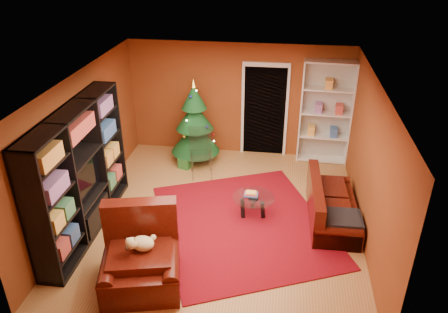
# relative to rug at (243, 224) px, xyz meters

# --- Properties ---
(floor) EXTENTS (5.00, 5.50, 0.05)m
(floor) POSITION_rel_rug_xyz_m (-0.43, 0.19, -0.03)
(floor) COLOR #A06C39
(floor) RESTS_ON ground
(ceiling) EXTENTS (5.00, 5.50, 0.05)m
(ceiling) POSITION_rel_rug_xyz_m (-0.43, 0.19, 2.62)
(ceiling) COLOR silver
(ceiling) RESTS_ON wall_back
(wall_back) EXTENTS (5.00, 0.05, 2.60)m
(wall_back) POSITION_rel_rug_xyz_m (-0.43, 2.96, 1.29)
(wall_back) COLOR brown
(wall_back) RESTS_ON ground
(wall_left) EXTENTS (0.05, 5.50, 2.60)m
(wall_left) POSITION_rel_rug_xyz_m (-2.96, 0.19, 1.29)
(wall_left) COLOR brown
(wall_left) RESTS_ON ground
(wall_right) EXTENTS (0.05, 5.50, 2.60)m
(wall_right) POSITION_rel_rug_xyz_m (2.09, 0.19, 1.29)
(wall_right) COLOR brown
(wall_right) RESTS_ON ground
(doorway) EXTENTS (1.06, 0.60, 2.16)m
(doorway) POSITION_rel_rug_xyz_m (0.17, 2.92, 1.04)
(doorway) COLOR black
(doorway) RESTS_ON floor
(rug) EXTENTS (3.91, 4.16, 0.02)m
(rug) POSITION_rel_rug_xyz_m (0.00, 0.00, 0.00)
(rug) COLOR maroon
(rug) RESTS_ON floor
(media_unit) EXTENTS (0.48, 2.94, 2.25)m
(media_unit) POSITION_rel_rug_xyz_m (-2.71, -0.49, 1.11)
(media_unit) COLOR black
(media_unit) RESTS_ON floor
(christmas_tree) EXTENTS (1.45, 1.45, 1.95)m
(christmas_tree) POSITION_rel_rug_xyz_m (-1.34, 2.34, 0.94)
(christmas_tree) COLOR #0E3E19
(christmas_tree) RESTS_ON floor
(gift_box_green) EXTENTS (0.32, 0.32, 0.25)m
(gift_box_green) POSITION_rel_rug_xyz_m (-1.50, 1.95, 0.12)
(gift_box_green) COLOR #267A30
(gift_box_green) RESTS_ON floor
(gift_box_red) EXTENTS (0.27, 0.27, 0.21)m
(gift_box_red) POSITION_rel_rug_xyz_m (-1.60, 2.78, 0.10)
(gift_box_red) COLOR maroon
(gift_box_red) RESTS_ON floor
(white_bookshelf) EXTENTS (1.12, 0.45, 2.38)m
(white_bookshelf) POSITION_rel_rug_xyz_m (1.52, 2.76, 1.15)
(white_bookshelf) COLOR white
(white_bookshelf) RESTS_ON floor
(armchair) EXTENTS (1.48, 1.48, 0.95)m
(armchair) POSITION_rel_rug_xyz_m (-1.34, -1.70, 0.47)
(armchair) COLOR #370C07
(armchair) RESTS_ON rug
(dog) EXTENTS (0.46, 0.39, 0.31)m
(dog) POSITION_rel_rug_xyz_m (-1.30, -1.64, 0.70)
(dog) COLOR beige
(dog) RESTS_ON armchair
(sofa) EXTENTS (0.87, 1.84, 0.78)m
(sofa) POSITION_rel_rug_xyz_m (1.59, 0.37, 0.38)
(sofa) COLOR #370C07
(sofa) RESTS_ON rug
(coffee_table) EXTENTS (0.78, 0.78, 0.48)m
(coffee_table) POSITION_rel_rug_xyz_m (0.15, 0.33, 0.19)
(coffee_table) COLOR gray
(coffee_table) RESTS_ON rug
(acrylic_chair) EXTENTS (0.61, 0.64, 0.96)m
(acrylic_chair) POSITION_rel_rug_xyz_m (-1.08, 1.66, 0.47)
(acrylic_chair) COLOR #66605B
(acrylic_chair) RESTS_ON rug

